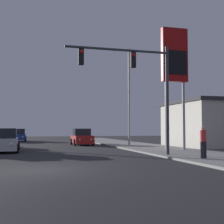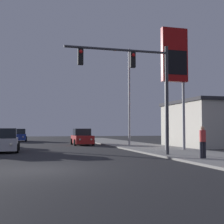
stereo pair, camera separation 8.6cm
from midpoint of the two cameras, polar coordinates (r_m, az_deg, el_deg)
The scene contains 9 objects.
ground_plane at distance 12.90m, azimuth -13.31°, elevation -10.28°, with size 120.00×120.00×0.00m, color #28282B.
sidewalk_right at distance 24.88m, azimuth 8.62°, elevation -6.72°, with size 5.00×60.00×0.12m.
car_blue at distance 44.08m, azimuth -16.57°, elevation -4.15°, with size 2.04×4.33×1.68m.
car_silver at distance 23.53m, azimuth -18.98°, elevation -5.08°, with size 2.04×4.32×1.68m.
car_red at distance 32.25m, azimuth -5.44°, elevation -4.68°, with size 2.04×4.32×1.68m.
traffic_light_mast at distance 18.48m, azimuth 5.20°, elevation 6.35°, with size 6.26×0.36×6.50m.
street_lamp at distance 28.96m, azimuth 3.01°, elevation 3.78°, with size 1.74×0.24×9.00m.
gas_station_sign at distance 23.81m, azimuth 11.46°, elevation 9.02°, with size 2.00×0.42×9.00m.
pedestrian_on_sidewalk at distance 16.87m, azimuth 16.40°, elevation -5.02°, with size 0.34×0.32×1.67m.
Camera 2 is at (-0.32, -12.80, 1.62)m, focal length 50.00 mm.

